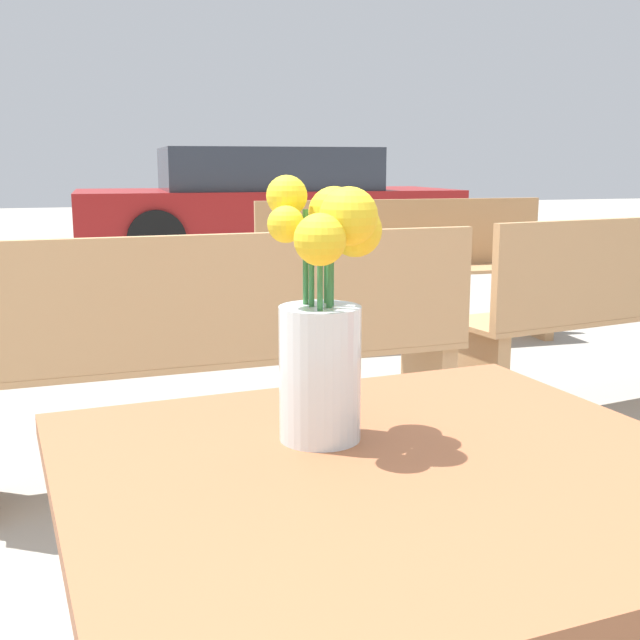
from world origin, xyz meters
The scene contains 5 objects.
table_front centered at (0.00, 0.00, 0.59)m, with size 0.81×0.77×0.72m.
flower_vase centered at (-0.05, 0.10, 0.86)m, with size 0.14×0.17×0.33m.
bench_middle centered at (1.58, 3.55, 0.47)m, with size 1.82×0.43×0.85m.
bench_far centered at (0.12, 1.67, 0.46)m, with size 1.68×0.43×0.85m.
parked_car centered at (1.90, 8.28, 0.59)m, with size 4.34×1.99×1.23m.
Camera 1 is at (-0.35, -0.82, 1.06)m, focal length 45.00 mm.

